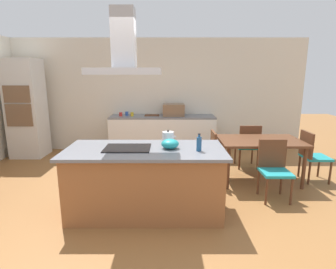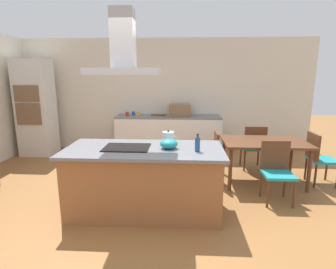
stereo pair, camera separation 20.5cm
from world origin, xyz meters
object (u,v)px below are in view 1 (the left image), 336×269
Objects in this scene: coffee_mug_yellow at (133,114)px; chair_facing_island at (274,166)px; chair_at_right_end at (312,153)px; wall_oven_stack at (27,109)px; chair_at_left_end at (207,153)px; cooktop at (128,148)px; countertop_microwave at (174,110)px; tea_kettle at (169,137)px; cutting_board at (153,115)px; range_hood at (125,54)px; coffee_mug_blue at (127,114)px; coffee_mug_red at (121,114)px; chair_facing_back_wall at (249,144)px; mixing_bowl at (170,144)px; olive_oil_bottle at (200,144)px; dining_table at (260,144)px.

chair_facing_island is at bearing -44.56° from coffee_mug_yellow.
chair_facing_island is 1.00× the size of chair_at_right_end.
wall_oven_stack is 2.47× the size of chair_at_left_end.
cooktop is 1.20× the size of countertop_microwave.
cutting_board is (-0.38, 2.61, -0.07)m from tea_kettle.
chair_facing_island is at bearing 4.69° from tea_kettle.
cutting_board is 0.38× the size of chair_facing_island.
countertop_microwave is 0.56× the size of chair_at_right_end.
coffee_mug_yellow is 2.36m from chair_at_left_end.
chair_at_left_end is 2.29m from range_hood.
chair_facing_island is (4.80, -2.20, -0.59)m from wall_oven_stack.
coffee_mug_blue is at bearing 142.85° from coffee_mug_yellow.
range_hood is (-0.54, -0.32, 1.12)m from tea_kettle.
chair_facing_island is at bearing -41.47° from coffee_mug_red.
cooktop is 6.67× the size of coffee_mug_yellow.
cutting_board is 3.44m from chair_at_right_end.
chair_facing_island is at bearing -90.00° from chair_facing_back_wall.
coffee_mug_blue is 0.10× the size of chair_facing_back_wall.
cooktop is 1.20m from range_hood.
mixing_bowl is 0.68× the size of cutting_board.
cutting_board is (-0.77, 3.05, -0.09)m from olive_oil_bottle.
coffee_mug_red reaches higher than cutting_board.
chair_facing_island is 1.33m from chair_facing_back_wall.
countertop_microwave is 0.56× the size of chair_at_left_end.
olive_oil_bottle is 0.10× the size of wall_oven_stack.
coffee_mug_yellow is (-1.24, 2.97, -0.05)m from olive_oil_bottle.
cooktop is at bearing 172.82° from olive_oil_bottle.
chair_at_left_end is at bearing 59.53° from mixing_bowl.
cooktop is 0.67× the size of chair_at_left_end.
chair_facing_island is (2.44, -2.41, -0.44)m from coffee_mug_yellow.
wall_oven_stack reaches higher than tea_kettle.
dining_table is (1.60, 0.80, -0.31)m from tea_kettle.
mixing_bowl is at bearing -155.81° from chair_at_right_end.
coffee_mug_red is 3.22m from dining_table.
coffee_mug_red is 2.94m from chair_facing_back_wall.
dining_table is at bearing -42.56° from cutting_board.
cutting_board is at bearing 86.96° from range_hood.
chair_at_right_end is at bearing 36.01° from chair_facing_island.
coffee_mug_yellow is at bearing 112.62° from olive_oil_bottle.
range_hood is (-0.16, -2.93, 1.19)m from cutting_board.
cooktop reaches higher than chair_facing_back_wall.
cutting_board is at bearing 120.34° from chair_at_left_end.
cooktop is at bearing -81.40° from coffee_mug_blue.
countertop_microwave is at bearing 143.12° from chair_facing_back_wall.
tea_kettle is 2.22m from chair_facing_back_wall.
chair_at_right_end is (3.36, -1.74, -0.44)m from coffee_mug_yellow.
chair_at_right_end is (3.50, -1.85, -0.44)m from coffee_mug_blue.
chair_facing_back_wall is at bearing 36.01° from chair_at_left_end.
chair_facing_back_wall reaches higher than dining_table.
countertop_microwave reaches higher than coffee_mug_red.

